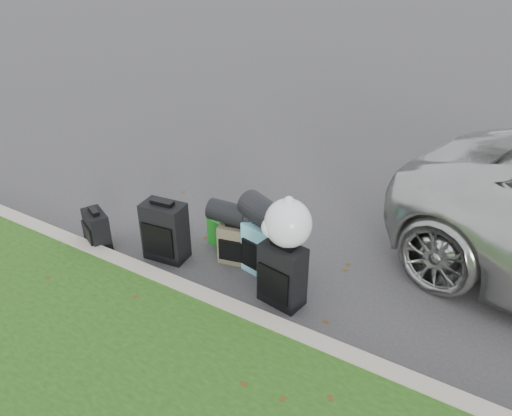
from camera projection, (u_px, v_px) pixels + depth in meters
The scene contains 12 objects.
ground at pixel (254, 257), 5.93m from camera, with size 120.00×120.00×0.00m, color #383535.
curb at pixel (204, 299), 5.15m from camera, with size 120.00×0.18×0.15m, color #9E937F.
suitcase_small_black at pixel (97, 230), 6.00m from camera, with size 0.39×0.21×0.49m, color black.
suitcase_large_black_left at pixel (165, 231), 5.78m from camera, with size 0.49×0.29×0.71m, color black.
suitcase_olive at pixel (234, 244), 5.76m from camera, with size 0.35×0.22×0.47m, color #46402E.
suitcase_teal at pixel (262, 249), 5.55m from camera, with size 0.43×0.25×0.61m, color #5794A9.
suitcase_large_black_right at pixel (282, 275), 5.07m from camera, with size 0.45×0.27×0.68m, color black.
tote_green at pixel (223, 231), 6.12m from camera, with size 0.31×0.25×0.35m, color #1D821E.
tote_navy at pixel (165, 223), 6.36m from camera, with size 0.26×0.21×0.28m, color #171850.
duffel_left at pixel (229, 213), 5.65m from camera, with size 0.25×0.25×0.47m, color black.
duffel_right at pixel (263, 213), 5.33m from camera, with size 0.31×0.31×0.56m, color black.
trash_bag at pixel (288, 223), 4.84m from camera, with size 0.48×0.48×0.48m, color white.
Camera 1 is at (2.56, -4.17, 3.40)m, focal length 35.00 mm.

